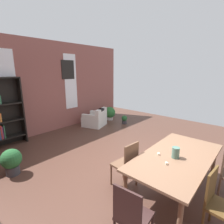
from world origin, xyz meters
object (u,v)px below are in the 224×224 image
(dining_chair_near_left, at_px, (218,202))
(potted_plant_corner, at_px, (124,119))
(bookshelf_tall, at_px, (4,113))
(potted_plant_window, at_px, (110,113))
(dining_chair_head_left, at_px, (131,216))
(dining_chair_far_left, at_px, (127,163))
(armchair_white, at_px, (95,119))
(vase_on_table, at_px, (176,153))
(potted_plant_by_shelf, at_px, (11,161))
(dining_table, at_px, (177,159))

(dining_chair_near_left, height_order, potted_plant_corner, dining_chair_near_left)
(bookshelf_tall, relative_size, potted_plant_window, 3.40)
(dining_chair_head_left, distance_m, dining_chair_far_left, 1.23)
(potted_plant_corner, xyz_separation_m, potted_plant_window, (0.04, 0.89, 0.13))
(armchair_white, bearing_deg, dining_chair_far_left, -124.37)
(dining_chair_near_left, xyz_separation_m, bookshelf_tall, (-0.87, 5.45, 0.51))
(vase_on_table, bearing_deg, potted_plant_corner, 49.08)
(dining_chair_near_left, xyz_separation_m, potted_plant_by_shelf, (-1.35, 3.69, -0.18))
(dining_chair_near_left, height_order, bookshelf_tall, bookshelf_tall)
(potted_plant_by_shelf, distance_m, potted_plant_corner, 4.64)
(dining_table, height_order, dining_chair_near_left, dining_chair_near_left)
(dining_table, height_order, bookshelf_tall, bookshelf_tall)
(dining_chair_near_left, bearing_deg, bookshelf_tall, 99.02)
(potted_plant_corner, bearing_deg, armchair_white, 144.34)
(bookshelf_tall, bearing_deg, potted_plant_by_shelf, -105.51)
(dining_table, distance_m, dining_chair_near_left, 0.92)
(dining_chair_head_left, height_order, bookshelf_tall, bookshelf_tall)
(armchair_white, bearing_deg, potted_plant_corner, -35.66)
(dining_chair_head_left, distance_m, potted_plant_window, 6.01)
(dining_table, relative_size, dining_chair_near_left, 2.25)
(bookshelf_tall, height_order, potted_plant_by_shelf, bookshelf_tall)
(dining_table, distance_m, potted_plant_corner, 4.37)
(vase_on_table, distance_m, dining_chair_near_left, 0.92)
(dining_table, height_order, armchair_white, armchair_white)
(dining_table, height_order, potted_plant_by_shelf, dining_table)
(dining_chair_near_left, distance_m, bookshelf_tall, 5.55)
(dining_table, distance_m, vase_on_table, 0.19)
(dining_chair_head_left, xyz_separation_m, potted_plant_by_shelf, (-0.39, 2.93, -0.18))
(vase_on_table, xyz_separation_m, potted_plant_corner, (2.89, 3.33, -0.65))
(vase_on_table, xyz_separation_m, potted_plant_window, (2.92, 4.22, -0.52))
(dining_table, xyz_separation_m, potted_plant_by_shelf, (-1.83, 2.92, -0.35))
(dining_chair_head_left, xyz_separation_m, bookshelf_tall, (0.10, 4.69, 0.51))
(bookshelf_tall, relative_size, armchair_white, 2.04)
(vase_on_table, bearing_deg, potted_plant_by_shelf, 120.73)
(dining_chair_near_left, distance_m, potted_plant_window, 5.99)
(dining_chair_near_left, relative_size, potted_plant_window, 1.56)
(bookshelf_tall, relative_size, potted_plant_by_shelf, 3.49)
(potted_plant_corner, height_order, potted_plant_window, potted_plant_window)
(armchair_white, xyz_separation_m, potted_plant_window, (1.07, 0.15, 0.05))
(dining_chair_head_left, height_order, potted_plant_by_shelf, dining_chair_head_left)
(dining_chair_near_left, bearing_deg, potted_plant_corner, 51.43)
(vase_on_table, xyz_separation_m, dining_chair_head_left, (-1.35, -0.01, -0.33))
(dining_chair_far_left, bearing_deg, vase_on_table, -62.79)
(bookshelf_tall, bearing_deg, dining_chair_far_left, -77.72)
(bookshelf_tall, relative_size, potted_plant_corner, 5.71)
(dining_table, distance_m, dining_chair_far_left, 0.93)
(vase_on_table, bearing_deg, dining_chair_near_left, -116.43)
(vase_on_table, distance_m, potted_plant_by_shelf, 3.44)
(dining_table, height_order, potted_plant_corner, dining_table)
(vase_on_table, distance_m, bookshelf_tall, 4.85)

